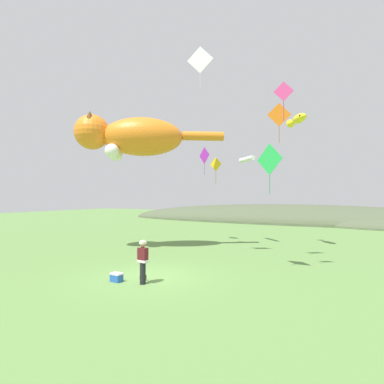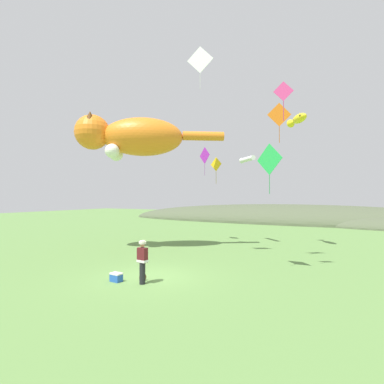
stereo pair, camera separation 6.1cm
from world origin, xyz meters
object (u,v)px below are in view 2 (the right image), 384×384
object	(u,v)px
kite_fish_windsock	(298,119)
kite_diamond_gold	(216,165)
kite_diamond_green	(269,160)
kite_spool	(143,277)
kite_diamond_orange	(279,115)
kite_diamond_white	(200,60)
kite_diamond_violet	(205,156)
festival_attendant	(142,261)
kite_tube_streamer	(247,159)
picnic_cooler	(116,277)
kite_giant_cat	(132,137)
kite_diamond_pink	(283,92)

from	to	relation	value
kite_fish_windsock	kite_diamond_gold	size ratio (longest dim) A/B	1.15
kite_fish_windsock	kite_diamond_green	distance (m)	8.07
kite_spool	kite_diamond_gold	size ratio (longest dim) A/B	0.15
kite_diamond_orange	kite_diamond_white	world-z (taller)	kite_diamond_white
kite_diamond_violet	kite_diamond_white	distance (m)	8.24
festival_attendant	kite_diamond_white	world-z (taller)	kite_diamond_white
kite_spool	kite_tube_streamer	distance (m)	13.33
picnic_cooler	kite_diamond_green	size ratio (longest dim) A/B	0.21
kite_diamond_green	kite_diamond_white	size ratio (longest dim) A/B	1.00
kite_diamond_green	kite_spool	bearing A→B (deg)	-138.29
kite_giant_cat	kite_diamond_green	world-z (taller)	kite_giant_cat
kite_diamond_pink	festival_attendant	bearing A→B (deg)	-141.03
kite_diamond_orange	kite_diamond_violet	bearing A→B (deg)	144.36
kite_diamond_pink	kite_diamond_white	bearing A→B (deg)	166.32
kite_spool	kite_diamond_orange	xyz separation A→B (m)	(4.47, 6.22, 7.89)
festival_attendant	kite_diamond_violet	distance (m)	13.18
kite_spool	kite_tube_streamer	world-z (taller)	kite_tube_streamer
kite_spool	kite_diamond_green	size ratio (longest dim) A/B	0.12
kite_diamond_gold	kite_diamond_violet	xyz separation A→B (m)	(-1.63, 1.52, 0.94)
kite_diamond_pink	kite_fish_windsock	bearing A→B (deg)	93.55
kite_giant_cat	kite_diamond_violet	size ratio (longest dim) A/B	3.93
kite_spool	kite_giant_cat	size ratio (longest dim) A/B	0.03
kite_fish_windsock	kite_diamond_gold	world-z (taller)	kite_fish_windsock
kite_diamond_orange	kite_diamond_violet	xyz separation A→B (m)	(-6.78, 4.86, -1.19)
kite_tube_streamer	kite_diamond_pink	xyz separation A→B (m)	(4.24, -8.17, 1.90)
kite_fish_windsock	kite_tube_streamer	size ratio (longest dim) A/B	1.30
picnic_cooler	kite_tube_streamer	world-z (taller)	kite_tube_streamer
kite_diamond_white	kite_giant_cat	bearing A→B (deg)	170.05
kite_diamond_violet	kite_diamond_white	xyz separation A→B (m)	(2.72, -6.37, 4.46)
kite_giant_cat	kite_diamond_violet	bearing A→B (deg)	61.57
kite_giant_cat	kite_diamond_green	size ratio (longest dim) A/B	3.67
kite_diamond_green	kite_diamond_orange	distance (m)	3.51
kite_diamond_gold	kite_diamond_green	xyz separation A→B (m)	(5.14, -5.60, -0.56)
kite_spool	kite_diamond_orange	size ratio (longest dim) A/B	0.13
festival_attendant	kite_giant_cat	distance (m)	10.61
kite_diamond_white	kite_fish_windsock	bearing A→B (deg)	56.39
kite_tube_streamer	kite_diamond_orange	distance (m)	6.71
kite_diamond_white	kite_diamond_orange	bearing A→B (deg)	20.44
kite_giant_cat	kite_diamond_orange	distance (m)	9.72
kite_fish_windsock	kite_diamond_orange	bearing A→B (deg)	-92.91
picnic_cooler	kite_diamond_white	bearing A→B (deg)	76.18
kite_diamond_pink	kite_diamond_green	xyz separation A→B (m)	(-0.75, 0.42, -2.99)
picnic_cooler	kite_diamond_gold	bearing A→B (deg)	88.78
kite_fish_windsock	kite_diamond_white	bearing A→B (deg)	-123.61
festival_attendant	kite_diamond_gold	xyz separation A→B (m)	(-0.98, 9.99, 4.95)
kite_spool	kite_diamond_pink	world-z (taller)	kite_diamond_pink
kite_diamond_violet	festival_attendant	bearing A→B (deg)	-77.24
kite_diamond_gold	kite_diamond_white	world-z (taller)	kite_diamond_white
kite_fish_windsock	kite_tube_streamer	xyz separation A→B (m)	(-3.76, 0.52, -2.47)
kite_diamond_pink	kite_giant_cat	bearing A→B (deg)	168.33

